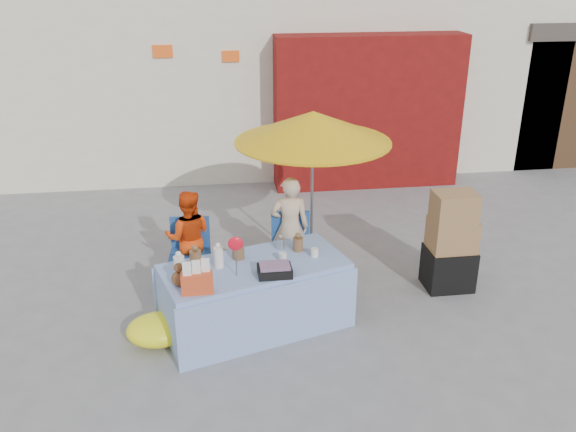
{
  "coord_description": "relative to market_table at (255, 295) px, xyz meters",
  "views": [
    {
      "loc": [
        -0.54,
        -5.84,
        3.79
      ],
      "look_at": [
        0.33,
        0.6,
        1.0
      ],
      "focal_mm": 38.0,
      "sensor_mm": 36.0,
      "label": 1
    }
  ],
  "objects": [
    {
      "name": "market_table",
      "position": [
        0.0,
        0.0,
        0.0
      ],
      "size": [
        2.18,
        1.48,
        1.21
      ],
      "rotation": [
        0.0,
        0.0,
        0.3
      ],
      "color": "#8EA6E4",
      "rests_on": "ground"
    },
    {
      "name": "tarp_bundle",
      "position": [
        -1.03,
        -0.16,
        -0.24
      ],
      "size": [
        0.79,
        0.69,
        0.31
      ],
      "primitive_type": "ellipsoid",
      "rotation": [
        0.0,
        0.0,
        -0.24
      ],
      "color": "#FAF61A",
      "rests_on": "ground"
    },
    {
      "name": "chair_right",
      "position": [
        0.54,
        0.99,
        -0.14
      ],
      "size": [
        0.51,
        0.51,
        0.85
      ],
      "rotation": [
        0.0,
        0.0,
        -0.08
      ],
      "color": "#1E498E",
      "rests_on": "ground"
    },
    {
      "name": "chair_left",
      "position": [
        -0.71,
        0.99,
        -0.14
      ],
      "size": [
        0.51,
        0.51,
        0.85
      ],
      "rotation": [
        0.0,
        0.0,
        -0.08
      ],
      "color": "#1E498E",
      "rests_on": "ground"
    },
    {
      "name": "umbrella",
      "position": [
        0.84,
        1.28,
        1.5
      ],
      "size": [
        1.9,
        1.9,
        2.09
      ],
      "color": "gray",
      "rests_on": "ground"
    },
    {
      "name": "vendor_beige",
      "position": [
        0.54,
        1.13,
        0.27
      ],
      "size": [
        0.51,
        0.35,
        1.33
      ],
      "primitive_type": "imported",
      "rotation": [
        0.0,
        0.0,
        3.06
      ],
      "color": "beige",
      "rests_on": "ground"
    },
    {
      "name": "ground",
      "position": [
        0.13,
        0.11,
        -0.39
      ],
      "size": [
        80.0,
        80.0,
        0.0
      ],
      "primitive_type": "plane",
      "color": "slate",
      "rests_on": "ground"
    },
    {
      "name": "box_stack",
      "position": [
        2.43,
        0.56,
        0.18
      ],
      "size": [
        0.57,
        0.47,
        1.25
      ],
      "rotation": [
        0.0,
        0.0,
        0.01
      ],
      "color": "black",
      "rests_on": "ground"
    },
    {
      "name": "vendor_orange",
      "position": [
        -0.71,
        1.13,
        0.21
      ],
      "size": [
        0.62,
        0.5,
        1.21
      ],
      "primitive_type": "imported",
      "rotation": [
        0.0,
        0.0,
        3.06
      ],
      "color": "#E23D0B",
      "rests_on": "ground"
    }
  ]
}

